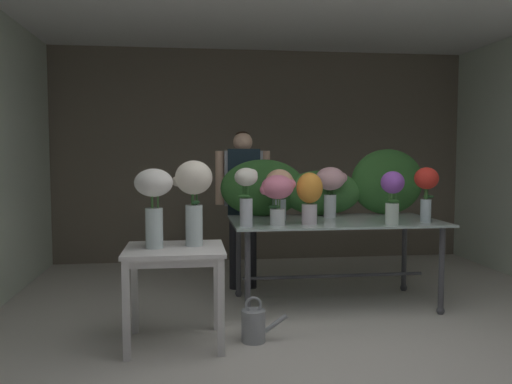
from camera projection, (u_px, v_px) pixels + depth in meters
name	position (u px, v px, depth m)	size (l,w,h in m)	color
ground_plane	(291.00, 299.00, 5.05)	(8.80, 8.80, 0.00)	beige
wall_back	(262.00, 156.00, 6.92)	(5.52, 0.12, 2.75)	#706656
ceiling_slab	(293.00, 3.00, 4.84)	(5.64, 4.12, 0.12)	silver
display_table_glass	(334.00, 232.00, 4.81)	(1.91, 1.00, 0.80)	#ABC1BB
side_table_white	(175.00, 260.00, 3.82)	(0.72, 0.63, 0.72)	white
florist	(243.00, 192.00, 5.38)	(0.57, 0.24, 1.64)	#232328
foliage_backdrop	(328.00, 187.00, 5.16)	(2.05, 0.31, 0.65)	#2D6028
vase_blush_freesia	(331.00, 184.00, 4.98)	(0.31, 0.28, 0.48)	silver
vase_sunset_anemones	(310.00, 194.00, 4.50)	(0.23, 0.23, 0.45)	silver
vase_ivory_lilies	(246.00, 190.00, 4.35)	(0.20, 0.19, 0.49)	silver
vase_peach_tulips	(280.00, 188.00, 4.77)	(0.28, 0.26, 0.47)	silver
vase_scarlet_dahlias	(426.00, 186.00, 4.62)	(0.21, 0.21, 0.49)	silver
vase_violet_snapdragons	(392.00, 193.00, 4.45)	(0.20, 0.20, 0.46)	silver
vase_rosy_hydrangea	(277.00, 192.00, 4.43)	(0.32, 0.28, 0.43)	silver
vase_white_roses_tall	(154.00, 197.00, 3.77)	(0.28, 0.28, 0.58)	silver
vase_cream_lisianthus_tall	(194.00, 191.00, 3.87)	(0.30, 0.28, 0.64)	silver
watering_can	(254.00, 325.00, 3.90)	(0.35, 0.18, 0.34)	#999EA3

